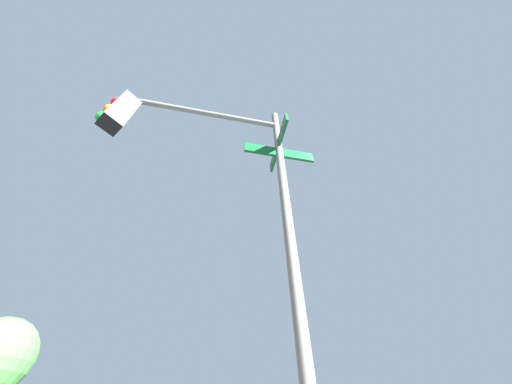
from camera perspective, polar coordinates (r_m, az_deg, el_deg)
traffic_signal_near at (r=3.26m, az=-13.31°, el=7.73°), size 2.20×2.54×5.91m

